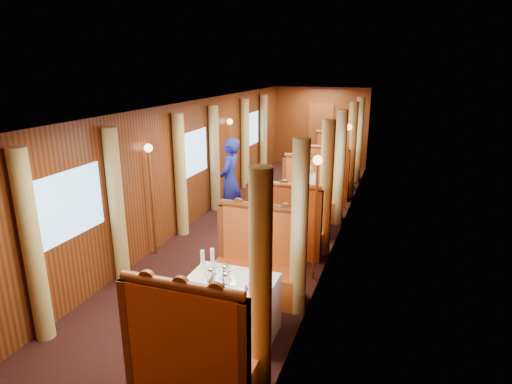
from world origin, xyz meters
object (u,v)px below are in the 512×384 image
at_px(banquette_far_fwd, 322,181).
at_px(passenger, 308,186).
at_px(table_mid, 299,215).
at_px(banquette_mid_fwd, 285,231).
at_px(table_near, 231,308).
at_px(rose_vase_far, 329,153).
at_px(banquette_near_fwd, 193,356).
at_px(tea_tray, 222,281).
at_px(rose_vase_mid, 301,187).
at_px(table_far, 329,173).
at_px(teapot_left, 211,275).
at_px(banquette_near_aft, 258,268).
at_px(teapot_back, 226,272).
at_px(banquette_mid_aft, 310,198).
at_px(teapot_right, 226,279).
at_px(fruit_plate, 251,288).
at_px(banquette_far_aft, 335,163).
at_px(steward, 230,181).

xyz_separation_m(banquette_far_fwd, passenger, (-0.00, -1.72, 0.32)).
distance_m(table_mid, banquette_mid_fwd, 1.02).
distance_m(table_near, rose_vase_far, 6.99).
height_order(banquette_near_fwd, tea_tray, banquette_near_fwd).
bearing_deg(rose_vase_mid, table_mid, -136.90).
distance_m(table_far, teapot_left, 7.09).
bearing_deg(banquette_near_aft, teapot_back, -94.96).
height_order(table_mid, banquette_mid_aft, banquette_mid_aft).
height_order(table_near, table_far, same).
xyz_separation_m(teapot_right, rose_vase_mid, (0.03, 3.63, 0.12)).
xyz_separation_m(banquette_far_fwd, tea_tray, (-0.09, -6.05, 0.33)).
relative_size(teapot_right, teapot_back, 0.95).
bearing_deg(banquette_mid_aft, fruit_plate, -86.27).
relative_size(banquette_mid_fwd, teapot_right, 9.04).
height_order(banquette_near_aft, banquette_far_fwd, same).
bearing_deg(passenger, banquette_far_aft, 90.00).
relative_size(banquette_near_aft, banquette_far_fwd, 1.00).
relative_size(teapot_left, rose_vase_far, 0.43).
bearing_deg(banquette_mid_aft, teapot_back, -91.08).
distance_m(table_near, rose_vase_mid, 3.56).
distance_m(banquette_mid_fwd, banquette_far_aft, 5.53).
relative_size(table_near, tea_tray, 3.09).
height_order(tea_tray, teapot_back, teapot_back).
xyz_separation_m(banquette_mid_fwd, teapot_left, (-0.22, -2.56, 0.39)).
distance_m(teapot_right, teapot_back, 0.18).
xyz_separation_m(banquette_near_aft, table_far, (0.00, 5.99, -0.05)).
xyz_separation_m(banquette_mid_aft, rose_vase_mid, (0.02, -1.00, 0.50)).
bearing_deg(rose_vase_far, steward, -114.15).
bearing_deg(teapot_right, fruit_plate, -13.49).
bearing_deg(rose_vase_mid, rose_vase_far, 90.94).
bearing_deg(banquette_near_aft, banquette_mid_fwd, 90.00).
distance_m(banquette_mid_aft, steward, 1.79).
distance_m(table_mid, banquette_far_fwd, 2.49).
relative_size(banquette_near_fwd, table_mid, 1.28).
distance_m(rose_vase_mid, rose_vase_far, 3.45).
bearing_deg(passenger, tea_tray, -91.15).
distance_m(banquette_near_aft, banquette_mid_aft, 3.50).
bearing_deg(table_far, fruit_plate, -87.57).
xyz_separation_m(table_mid, teapot_right, (-0.01, -3.61, 0.44)).
xyz_separation_m(table_near, banquette_far_aft, (0.00, 8.01, 0.05)).
relative_size(banquette_far_fwd, teapot_back, 8.58).
bearing_deg(teapot_left, teapot_right, -34.37).
relative_size(banquette_far_fwd, rose_vase_mid, 3.72).
bearing_deg(rose_vase_far, teapot_back, -90.38).
distance_m(banquette_mid_aft, rose_vase_far, 2.50).
bearing_deg(table_far, table_mid, -90.00).
xyz_separation_m(banquette_mid_aft, steward, (-1.51, -0.84, 0.46)).
bearing_deg(banquette_far_aft, table_mid, -90.00).
relative_size(tea_tray, fruit_plate, 1.43).
bearing_deg(banquette_near_fwd, banquette_mid_fwd, 90.00).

